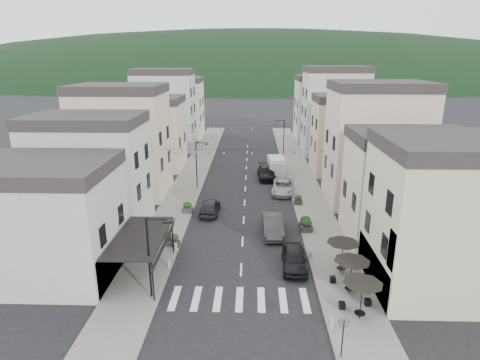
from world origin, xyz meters
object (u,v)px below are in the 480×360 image
object	(u,v)px
parked_car_a	(294,259)
pedestrian_b	(162,227)
parked_car_d	(266,173)
pedestrian_a	(167,234)
parked_car_c	(283,187)
parked_car_e	(210,207)
delivery_van	(276,166)
parked_car_b	(273,225)

from	to	relation	value
parked_car_a	pedestrian_b	bearing A→B (deg)	157.69
parked_car_d	parked_car_a	bearing A→B (deg)	-89.85
pedestrian_a	pedestrian_b	distance (m)	1.66
parked_car_c	pedestrian_a	size ratio (longest dim) A/B	3.03
parked_car_c	parked_car_e	distance (m)	10.80
delivery_van	parked_car_b	bearing A→B (deg)	-95.70
parked_car_e	pedestrian_b	size ratio (longest dim) A/B	2.61
parked_car_b	parked_car_e	xyz separation A→B (m)	(-6.42, 4.88, -0.06)
parked_car_c	delivery_van	distance (m)	8.07
parked_car_a	parked_car_c	size ratio (longest dim) A/B	0.86
parked_car_b	parked_car_c	distance (m)	12.02
parked_car_e	delivery_van	world-z (taller)	delivery_van
parked_car_e	parked_car_d	bearing A→B (deg)	-114.07
parked_car_b	pedestrian_b	xyz separation A→B (m)	(-10.22, -1.06, 0.16)
pedestrian_a	parked_car_b	bearing A→B (deg)	-13.56
parked_car_d	pedestrian_a	xyz separation A→B (m)	(-9.49, -20.39, 0.23)
delivery_van	pedestrian_a	xyz separation A→B (m)	(-10.89, -22.48, -0.23)
parked_car_b	delivery_van	xyz separation A→B (m)	(1.40, 19.93, 0.40)
parked_car_c	delivery_van	world-z (taller)	delivery_van
parked_car_a	pedestrian_a	bearing A→B (deg)	162.97
delivery_van	pedestrian_b	distance (m)	24.00
parked_car_d	pedestrian_b	size ratio (longest dim) A/B	3.08
parked_car_b	delivery_van	size ratio (longest dim) A/B	0.96
parked_car_a	pedestrian_a	size ratio (longest dim) A/B	2.61
delivery_van	pedestrian_b	xyz separation A→B (m)	(-11.62, -20.99, -0.24)
parked_car_c	parked_car_d	size ratio (longest dim) A/B	1.00
parked_car_a	parked_car_c	world-z (taller)	parked_car_a
parked_car_e	parked_car_b	bearing A→B (deg)	145.05
parked_car_b	pedestrian_b	distance (m)	10.27
parked_car_b	parked_car_a	bearing A→B (deg)	-79.21
pedestrian_a	pedestrian_b	world-z (taller)	pedestrian_a
parked_car_c	delivery_van	bearing A→B (deg)	99.65
pedestrian_b	delivery_van	bearing A→B (deg)	76.37
parked_car_b	parked_car_e	size ratio (longest dim) A/B	1.11
parked_car_a	delivery_van	world-z (taller)	delivery_van
parked_car_d	parked_car_e	xyz separation A→B (m)	(-6.42, -12.96, -0.00)
parked_car_b	pedestrian_a	world-z (taller)	pedestrian_a
pedestrian_a	parked_car_e	bearing A→B (deg)	38.92
pedestrian_b	parked_car_c	bearing A→B (deg)	62.48
parked_car_b	pedestrian_a	distance (m)	9.83
delivery_van	pedestrian_a	size ratio (longest dim) A/B	2.98
parked_car_a	parked_car_e	world-z (taller)	parked_car_a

